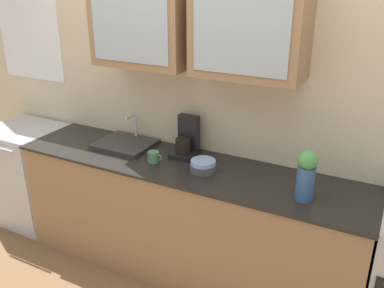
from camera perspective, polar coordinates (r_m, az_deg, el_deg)
name	(u,v)px	position (r m, az deg, el deg)	size (l,w,h in m)	color
ground_plane	(185,268)	(3.38, -0.98, -16.69)	(10.00, 10.00, 0.00)	brown
back_wall_unit	(203,84)	(2.99, 1.56, 8.28)	(4.91, 0.43, 2.57)	beige
counter	(184,219)	(3.12, -1.04, -10.29)	(2.57, 0.61, 0.90)	#93704C
sink_faucet	(126,143)	(3.25, -9.09, 0.10)	(0.42, 0.36, 0.22)	#2D2D30
bowl_stack	(203,166)	(2.80, 1.53, -2.98)	(0.18, 0.18, 0.08)	#4C4C54
vase	(306,174)	(2.49, 15.39, -4.00)	(0.12, 0.12, 0.31)	#33598C
cup_near_sink	(154,157)	(2.94, -5.29, -1.75)	(0.11, 0.08, 0.08)	#4C7F59
dishwasher	(30,175)	(4.03, -21.35, -3.95)	(0.60, 0.59, 0.90)	silver
coffee_maker	(186,141)	(3.02, -0.79, 0.46)	(0.17, 0.20, 0.29)	black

